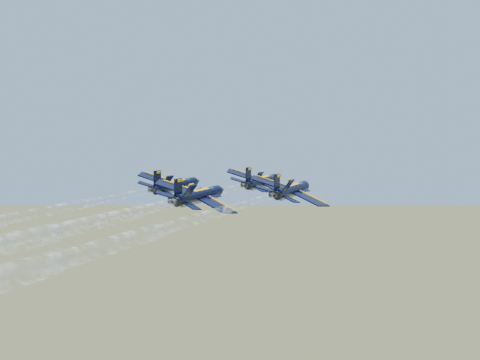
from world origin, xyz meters
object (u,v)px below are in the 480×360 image
at_px(jet_left, 177,185).
at_px(jet_right, 292,190).
at_px(jet_lead, 263,181).
at_px(jet_slot, 199,195).

height_order(jet_left, jet_right, same).
distance_m(jet_lead, jet_left, 16.22).
bearing_deg(jet_slot, jet_lead, 89.91).
bearing_deg(jet_right, jet_left, -179.51).
bearing_deg(jet_slot, jet_left, 128.91).
relative_size(jet_lead, jet_left, 1.00).
height_order(jet_lead, jet_right, same).
distance_m(jet_right, jet_slot, 15.86).
xyz_separation_m(jet_lead, jet_left, (-9.77, -12.94, 0.00)).
distance_m(jet_lead, jet_right, 15.68).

